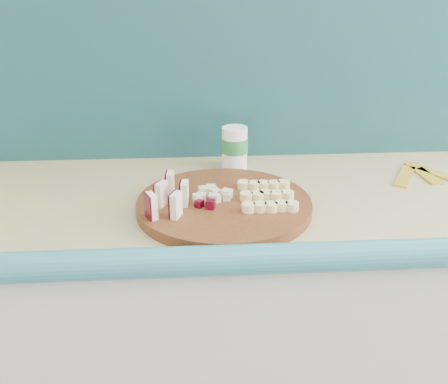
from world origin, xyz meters
The scene contains 8 objects.
kitchen_counter centered at (0.10, 1.50, 0.46)m, with size 2.20×0.63×0.91m.
backsplash centered at (0.10, 1.79, 1.16)m, with size 2.20×0.02×0.50m, color teal.
cutting_board centered at (-0.34, 1.42, 0.92)m, with size 0.40×0.40×0.02m, color #47200F.
apple_wedges centered at (-0.47, 1.39, 0.96)m, with size 0.09×0.15×0.05m.
apple_chunks centered at (-0.37, 1.42, 0.94)m, with size 0.07×0.06×0.02m.
banana_slices centered at (-0.25, 1.42, 0.94)m, with size 0.13×0.15×0.02m.
canister centered at (-0.30, 1.67, 0.97)m, with size 0.07×0.07×0.12m.
banana_peel centered at (0.20, 1.59, 0.91)m, with size 0.22×0.18×0.01m.
Camera 1 is at (-0.41, 0.39, 1.41)m, focal length 40.00 mm.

